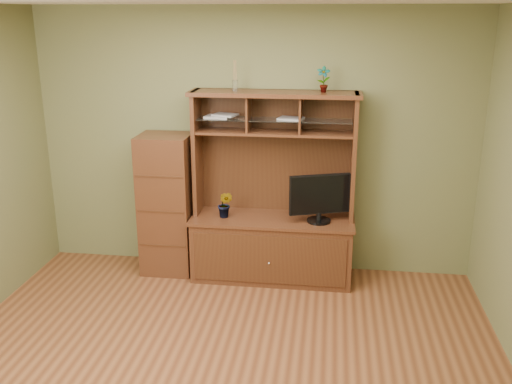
# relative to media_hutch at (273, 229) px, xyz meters

# --- Properties ---
(room) EXTENTS (4.54, 4.04, 2.74)m
(room) POSITION_rel_media_hutch_xyz_m (-0.23, -1.73, 0.83)
(room) COLOR brown
(room) RESTS_ON ground
(media_hutch) EXTENTS (1.66, 0.61, 1.90)m
(media_hutch) POSITION_rel_media_hutch_xyz_m (0.00, 0.00, 0.00)
(media_hutch) COLOR #472214
(media_hutch) RESTS_ON room
(monitor) EXTENTS (0.59, 0.25, 0.48)m
(monitor) POSITION_rel_media_hutch_xyz_m (0.47, -0.08, 0.38)
(monitor) COLOR black
(monitor) RESTS_ON media_hutch
(orchid_plant) EXTENTS (0.18, 0.16, 0.28)m
(orchid_plant) POSITION_rel_media_hutch_xyz_m (-0.47, -0.08, 0.27)
(orchid_plant) COLOR #2F5F20
(orchid_plant) RESTS_ON media_hutch
(top_plant) EXTENTS (0.13, 0.09, 0.24)m
(top_plant) POSITION_rel_media_hutch_xyz_m (0.46, 0.08, 1.50)
(top_plant) COLOR #376623
(top_plant) RESTS_ON media_hutch
(reed_diffuser) EXTENTS (0.06, 0.06, 0.29)m
(reed_diffuser) POSITION_rel_media_hutch_xyz_m (-0.38, 0.08, 1.49)
(reed_diffuser) COLOR silver
(reed_diffuser) RESTS_ON media_hutch
(magazines) EXTENTS (0.99, 0.23, 0.04)m
(magazines) POSITION_rel_media_hutch_xyz_m (-0.30, 0.08, 1.13)
(magazines) COLOR #ADADB2
(magazines) RESTS_ON media_hutch
(side_cabinet) EXTENTS (0.52, 0.47, 1.46)m
(side_cabinet) POSITION_rel_media_hutch_xyz_m (-1.10, 0.02, 0.21)
(side_cabinet) COLOR #472214
(side_cabinet) RESTS_ON room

